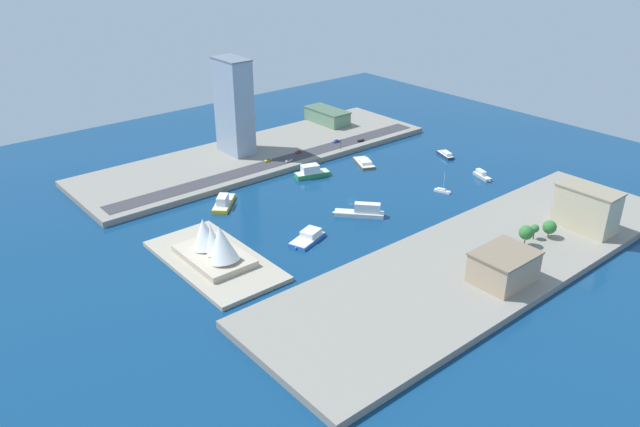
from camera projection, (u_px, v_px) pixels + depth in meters
The scene contains 25 objects.
ground_plane at pixel (351, 200), 344.40m from camera, with size 440.00×440.00×0.00m, color navy.
quay_west at pixel (484, 259), 281.64m from camera, with size 70.00×240.00×3.38m, color gray.
quay_east at pixel (259, 154), 405.68m from camera, with size 70.00×240.00×3.38m, color gray.
peninsula_point at pixel (215, 261), 281.86m from camera, with size 71.66×36.20×2.00m, color #A89E89.
road_strip at pixel (280, 161), 389.02m from camera, with size 12.79×228.00×0.15m, color #38383D.
ferry_white_commuter at pixel (362, 211), 324.67m from camera, with size 23.33×21.97×7.51m.
barge_flat_brown at pixel (364, 162), 393.32m from camera, with size 22.73×16.79×3.30m.
ferry_yellow_fast at pixel (224, 202), 336.30m from camera, with size 22.26×21.99×6.75m.
catamaran_blue at pixel (308, 237), 301.12m from camera, with size 15.42×21.77×4.53m.
patrol_launch_navy at pixel (445, 154), 405.85m from camera, with size 16.51×9.68×3.57m.
yacht_sleek_gray at pixel (482, 175), 373.00m from camera, with size 15.55×8.32×4.32m.
ferry_green_doubledeck at pixel (312, 172), 373.79m from camera, with size 13.19×23.51×7.69m.
sailboat_small_white at pixel (442, 191), 353.45m from camera, with size 10.23×5.79×12.41m.
office_block_beige at pixel (586, 208), 301.30m from camera, with size 29.25×15.59×21.50m.
tower_tall_glass at pixel (234, 106), 391.62m from camera, with size 26.01×15.12×60.85m.
apartment_midrise_tan at pixel (504, 267), 259.10m from camera, with size 20.55×26.05×13.59m.
terminal_long_green at pixel (327, 116), 459.82m from camera, with size 36.14×16.79×10.13m.
suv_black at pixel (361, 140), 422.65m from camera, with size 1.96×5.18×1.53m.
sedan_silver at pixel (289, 160), 387.83m from camera, with size 2.16×4.53×1.52m.
taxi_yellow_cab at pixel (268, 160), 388.28m from camera, with size 2.16×4.54×1.57m.
hatchback_blue at pixel (336, 141), 420.77m from camera, with size 2.14×5.26×1.64m.
pickup_red at pixel (299, 152), 402.20m from camera, with size 1.88×4.27×1.55m.
traffic_light_waterfront at pixel (341, 143), 407.96m from camera, with size 0.36×0.36×6.50m.
opera_landmark at pixel (214, 244), 277.50m from camera, with size 37.59×23.37×20.39m.
park_tree_cluster at pixel (537, 230), 290.73m from camera, with size 9.02×22.92×10.42m.
Camera 1 is at (-229.63, 213.95, 143.04)m, focal length 34.70 mm.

